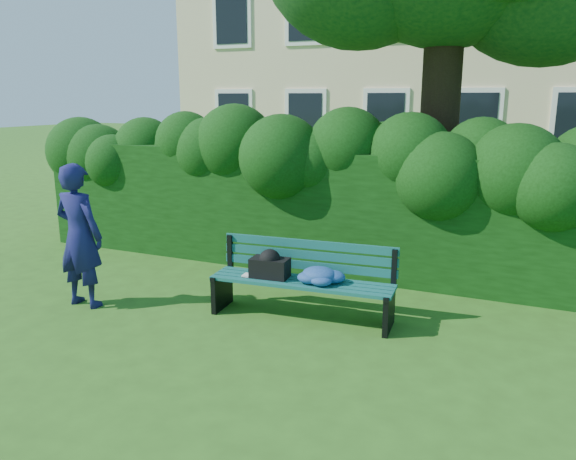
% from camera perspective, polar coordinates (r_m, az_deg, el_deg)
% --- Properties ---
extents(ground, '(80.00, 80.00, 0.00)m').
position_cam_1_polar(ground, '(6.75, -2.09, -8.96)').
color(ground, '#305B1B').
rests_on(ground, ground).
extents(hedge, '(10.00, 1.00, 1.80)m').
position_cam_1_polar(hedge, '(8.44, 4.41, 1.96)').
color(hedge, black).
rests_on(hedge, ground).
extents(park_bench, '(2.20, 0.73, 0.89)m').
position_cam_1_polar(park_bench, '(6.63, 1.32, -4.74)').
color(park_bench, '#0F4C3F').
rests_on(park_bench, ground).
extents(man_reading, '(0.66, 0.44, 1.80)m').
position_cam_1_polar(man_reading, '(7.36, -20.43, -0.56)').
color(man_reading, '#181854').
rests_on(man_reading, ground).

